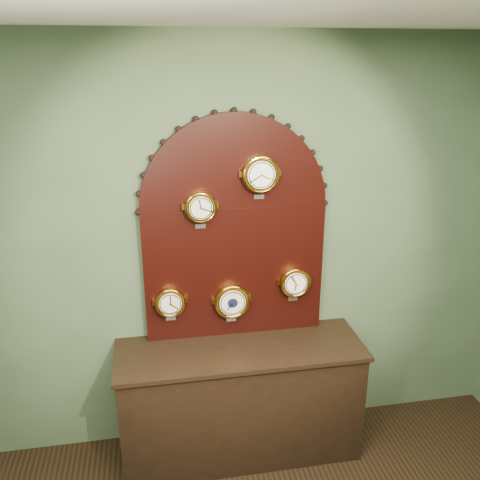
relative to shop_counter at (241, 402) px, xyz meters
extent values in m
plane|color=#41573C|center=(0.00, 0.27, 1.00)|extent=(4.00, 0.00, 4.00)
cube|color=black|center=(0.00, 0.00, 0.00)|extent=(1.60, 0.50, 0.80)
cube|color=black|center=(0.00, 0.22, 0.88)|extent=(1.20, 0.06, 0.90)
cylinder|color=black|center=(0.00, 0.22, 1.33)|extent=(1.20, 0.06, 1.20)
cylinder|color=gold|center=(-0.22, 0.16, 1.37)|extent=(0.18, 0.08, 0.18)
torus|color=gold|center=(-0.22, 0.13, 1.37)|extent=(0.20, 0.02, 0.20)
cylinder|color=beige|center=(-0.22, 0.12, 1.37)|extent=(0.15, 0.01, 0.15)
cube|color=#BABAC2|center=(-0.22, 0.19, 1.23)|extent=(0.07, 0.01, 0.03)
cylinder|color=gold|center=(0.15, 0.16, 1.56)|extent=(0.22, 0.08, 0.22)
torus|color=gold|center=(0.15, 0.13, 1.56)|extent=(0.24, 0.02, 0.24)
cylinder|color=white|center=(0.15, 0.12, 1.56)|extent=(0.17, 0.01, 0.17)
cube|color=#BABAC2|center=(0.15, 0.19, 1.40)|extent=(0.07, 0.01, 0.03)
cylinder|color=gold|center=(-0.44, 0.16, 0.73)|extent=(0.18, 0.08, 0.18)
torus|color=gold|center=(-0.44, 0.13, 0.73)|extent=(0.20, 0.02, 0.20)
cylinder|color=beige|center=(-0.44, 0.12, 0.73)|extent=(0.15, 0.01, 0.15)
cube|color=#BABAC2|center=(-0.44, 0.19, 0.59)|extent=(0.06, 0.01, 0.03)
cylinder|color=gold|center=(-0.03, 0.16, 0.70)|extent=(0.22, 0.08, 0.22)
torus|color=gold|center=(-0.03, 0.13, 0.70)|extent=(0.24, 0.02, 0.24)
cylinder|color=beige|center=(-0.03, 0.12, 0.70)|extent=(0.18, 0.01, 0.18)
cube|color=#BABAC2|center=(-0.03, 0.19, 0.55)|extent=(0.07, 0.01, 0.03)
cylinder|color=#0D123A|center=(-0.03, 0.12, 0.70)|extent=(0.07, 0.00, 0.07)
cylinder|color=gold|center=(0.40, 0.16, 0.81)|extent=(0.19, 0.08, 0.19)
torus|color=gold|center=(0.40, 0.13, 0.81)|extent=(0.21, 0.02, 0.21)
cylinder|color=white|center=(0.40, 0.12, 0.81)|extent=(0.15, 0.01, 0.15)
cube|color=#BABAC2|center=(0.40, 0.19, 0.66)|extent=(0.07, 0.01, 0.03)
camera|label=1|loc=(-0.52, -2.88, 2.24)|focal=38.26mm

